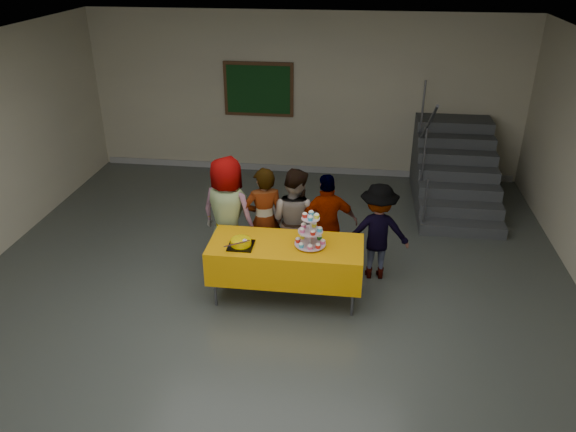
# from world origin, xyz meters

# --- Properties ---
(room_shell) EXTENTS (10.00, 10.04, 3.02)m
(room_shell) POSITION_xyz_m (0.00, 0.02, 2.13)
(room_shell) COLOR #4C514C
(room_shell) RESTS_ON ground
(bake_table) EXTENTS (1.88, 0.78, 0.77)m
(bake_table) POSITION_xyz_m (0.23, 0.71, 0.56)
(bake_table) COLOR #595960
(bake_table) RESTS_ON ground
(cupcake_stand) EXTENTS (0.38, 0.38, 0.44)m
(cupcake_stand) POSITION_xyz_m (0.53, 0.70, 0.94)
(cupcake_stand) COLOR silver
(cupcake_stand) RESTS_ON bake_table
(bear_cake) EXTENTS (0.32, 0.36, 0.12)m
(bear_cake) POSITION_xyz_m (-0.30, 0.58, 0.83)
(bear_cake) COLOR black
(bear_cake) RESTS_ON bake_table
(schoolchild_a) EXTENTS (0.90, 0.73, 1.61)m
(schoolchild_a) POSITION_xyz_m (-0.63, 1.34, 0.80)
(schoolchild_a) COLOR slate
(schoolchild_a) RESTS_ON ground
(schoolchild_b) EXTENTS (0.63, 0.52, 1.49)m
(schoolchild_b) POSITION_xyz_m (-0.14, 1.35, 0.75)
(schoolchild_b) COLOR slate
(schoolchild_b) RESTS_ON ground
(schoolchild_c) EXTENTS (0.88, 0.80, 1.46)m
(schoolchild_c) POSITION_xyz_m (0.25, 1.44, 0.73)
(schoolchild_c) COLOR slate
(schoolchild_c) RESTS_ON ground
(schoolchild_d) EXTENTS (0.89, 0.56, 1.42)m
(schoolchild_d) POSITION_xyz_m (0.69, 1.40, 0.71)
(schoolchild_d) COLOR slate
(schoolchild_d) RESTS_ON ground
(schoolchild_e) EXTENTS (0.89, 0.56, 1.33)m
(schoolchild_e) POSITION_xyz_m (1.35, 1.37, 0.67)
(schoolchild_e) COLOR slate
(schoolchild_e) RESTS_ON ground
(staircase) EXTENTS (1.30, 2.40, 2.04)m
(staircase) POSITION_xyz_m (2.70, 4.13, 0.49)
(staircase) COLOR #424447
(staircase) RESTS_ON ground
(noticeboard) EXTENTS (1.30, 0.05, 1.00)m
(noticeboard) POSITION_xyz_m (-0.84, 4.96, 1.60)
(noticeboard) COLOR #472B16
(noticeboard) RESTS_ON ground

